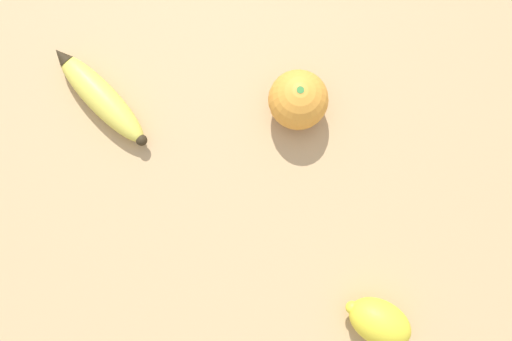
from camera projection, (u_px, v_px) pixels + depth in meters
The scene contains 4 objects.
ground_plane at pixel (175, 231), 0.81m from camera, with size 3.00×3.00×0.00m, color tan.
banana at pixel (100, 97), 0.83m from camera, with size 0.17×0.13×0.04m.
orange at pixel (298, 100), 0.81m from camera, with size 0.08×0.08×0.08m.
lemon at pixel (379, 322), 0.76m from camera, with size 0.10×0.10×0.06m.
Camera 1 is at (-0.10, -0.09, 0.81)m, focal length 42.00 mm.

